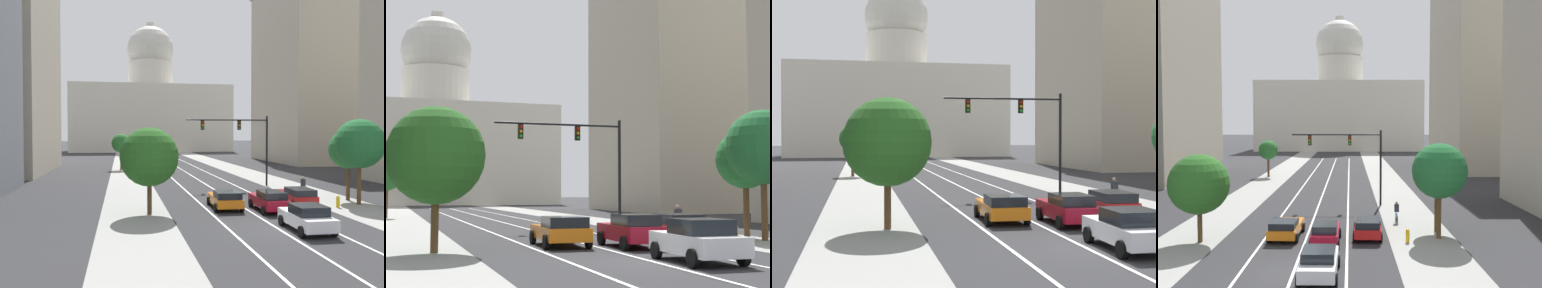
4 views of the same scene
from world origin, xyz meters
TOP-DOWN VIEW (x-y plane):
  - ground_plane at (0.00, 40.00)m, footprint 400.00×400.00m
  - sidewalk_left at (-8.10, 35.00)m, footprint 4.68×130.00m
  - sidewalk_right at (8.10, 35.00)m, footprint 4.68×130.00m
  - lane_stripe_left at (-2.88, 25.00)m, footprint 0.16×90.00m
  - lane_stripe_center at (0.00, 25.00)m, footprint 0.16×90.00m
  - lane_stripe_right at (2.88, 25.00)m, footprint 0.16×90.00m
  - office_tower_far_right at (27.32, 50.65)m, footprint 16.69×24.56m
  - capitol_building at (0.00, 101.93)m, footprint 46.60×22.44m
  - car_orange at (-1.45, 6.70)m, footprint 2.26×4.39m
  - car_crimson at (1.44, 5.29)m, footprint 2.01×4.29m
  - car_red at (4.31, 6.99)m, footprint 2.16×4.55m
  - car_white at (1.44, -0.61)m, footprint 2.15×4.21m
  - traffic_signal_mast at (3.40, 18.06)m, footprint 8.73×0.39m
  - fire_hydrant at (6.99, 5.61)m, footprint 0.26×0.35m
  - cyclist at (6.86, 11.21)m, footprint 0.37×1.70m
  - street_tree_near_left at (-7.12, 5.60)m, footprint 4.06×4.06m
  - street_tree_mid_left at (-9.03, 38.97)m, footprint 2.84×2.84m
  - street_tree_mid_right at (9.53, 8.42)m, footprint 3.22×3.22m
  - street_tree_near_right at (9.30, 6.51)m, footprint 3.85×3.85m

SIDE VIEW (x-z plane):
  - ground_plane at x=0.00m, z-range 0.00..0.00m
  - sidewalk_left at x=-8.10m, z-range 0.00..0.01m
  - sidewalk_right at x=8.10m, z-range 0.00..0.01m
  - lane_stripe_left at x=-2.88m, z-range 0.01..0.02m
  - lane_stripe_center at x=0.00m, z-range 0.01..0.02m
  - lane_stripe_right at x=2.88m, z-range 0.01..0.02m
  - fire_hydrant at x=6.99m, z-range 0.01..0.92m
  - car_orange at x=-1.45m, z-range 0.04..1.42m
  - car_red at x=4.31m, z-range 0.05..1.46m
  - car_crimson at x=1.44m, z-range 0.03..1.52m
  - car_white at x=1.44m, z-range 0.02..1.55m
  - cyclist at x=6.86m, z-range -0.01..1.71m
  - street_tree_near_left at x=-7.12m, z-range 0.96..6.97m
  - street_tree_mid_left at x=-9.03m, z-range 1.26..6.70m
  - street_tree_mid_right at x=9.53m, z-range 1.30..7.16m
  - street_tree_near_right at x=9.30m, z-range 1.40..8.10m
  - traffic_signal_mast at x=3.40m, z-range 1.67..9.03m
  - capitol_building at x=0.00m, z-range -6.58..32.61m
  - office_tower_far_right at x=27.32m, z-range 0.04..35.62m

